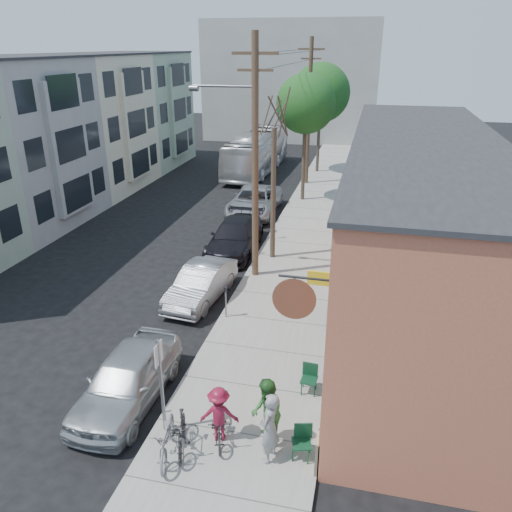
% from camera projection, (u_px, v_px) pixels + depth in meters
% --- Properties ---
extents(ground, '(120.00, 120.00, 0.00)m').
position_uv_depth(ground, '(152.00, 338.00, 17.81)').
color(ground, black).
extents(sidewalk, '(4.50, 58.00, 0.15)m').
position_uv_depth(sidewalk, '(310.00, 238.00, 26.73)').
color(sidewalk, gray).
rests_on(sidewalk, ground).
extents(cafe_building, '(6.60, 20.20, 6.61)m').
position_uv_depth(cafe_building, '(416.00, 225.00, 19.09)').
color(cafe_building, '#B35E42').
rests_on(cafe_building, ground).
extents(apartment_row, '(6.30, 32.00, 9.00)m').
position_uv_depth(apartment_row, '(63.00, 134.00, 31.07)').
color(apartment_row, '#9CB296').
rests_on(apartment_row, ground).
extents(end_cap_building, '(18.00, 8.00, 12.00)m').
position_uv_depth(end_cap_building, '(292.00, 81.00, 53.48)').
color(end_cap_building, '#9D9D98').
rests_on(end_cap_building, ground).
extents(sign_post, '(0.07, 0.45, 2.80)m').
position_uv_depth(sign_post, '(161.00, 377.00, 12.72)').
color(sign_post, slate).
rests_on(sign_post, sidewalk).
extents(parking_meter_near, '(0.14, 0.14, 1.24)m').
position_uv_depth(parking_meter_near, '(226.00, 297.00, 18.57)').
color(parking_meter_near, slate).
rests_on(parking_meter_near, sidewalk).
extents(parking_meter_far, '(0.14, 0.14, 1.24)m').
position_uv_depth(parking_meter_far, '(271.00, 224.00, 26.11)').
color(parking_meter_far, slate).
rests_on(parking_meter_far, sidewalk).
extents(utility_pole_near, '(3.57, 0.28, 10.00)m').
position_uv_depth(utility_pole_near, '(254.00, 157.00, 20.33)').
color(utility_pole_near, '#503A28').
rests_on(utility_pole_near, sidewalk).
extents(utility_pole_far, '(1.80, 0.28, 10.00)m').
position_uv_depth(utility_pole_far, '(309.00, 111.00, 35.11)').
color(utility_pole_far, '#503A28').
rests_on(utility_pole_far, sidewalk).
extents(tree_bare, '(0.24, 0.24, 6.15)m').
position_uv_depth(tree_bare, '(273.00, 195.00, 23.03)').
color(tree_bare, '#44392C').
rests_on(tree_bare, sidewalk).
extents(tree_leafy_mid, '(3.69, 3.69, 7.96)m').
position_uv_depth(tree_leafy_mid, '(306.00, 104.00, 30.81)').
color(tree_leafy_mid, '#44392C').
rests_on(tree_leafy_mid, sidewalk).
extents(tree_leafy_far, '(4.48, 4.48, 8.30)m').
position_uv_depth(tree_leafy_far, '(321.00, 93.00, 38.18)').
color(tree_leafy_far, '#44392C').
rests_on(tree_leafy_far, sidewalk).
extents(patio_chair_a, '(0.54, 0.54, 0.88)m').
position_uv_depth(patio_chair_a, '(309.00, 380.00, 14.64)').
color(patio_chair_a, '#103A23').
rests_on(patio_chair_a, sidewalk).
extents(patio_chair_b, '(0.62, 0.62, 0.88)m').
position_uv_depth(patio_chair_b, '(302.00, 443.00, 12.31)').
color(patio_chair_b, '#103A23').
rests_on(patio_chair_b, sidewalk).
extents(patron_grey, '(0.59, 0.78, 1.93)m').
position_uv_depth(patron_grey, '(269.00, 428.00, 12.06)').
color(patron_grey, gray).
rests_on(patron_grey, sidewalk).
extents(patron_green, '(0.99, 1.13, 1.97)m').
position_uv_depth(patron_green, '(267.00, 414.00, 12.48)').
color(patron_green, '#2A6327').
rests_on(patron_green, sidewalk).
extents(cyclist, '(1.10, 0.76, 1.56)m').
position_uv_depth(cyclist, '(219.00, 414.00, 12.78)').
color(cyclist, maroon).
rests_on(cyclist, sidewalk).
extents(cyclist_bike, '(1.04, 1.73, 0.86)m').
position_uv_depth(cyclist_bike, '(220.00, 425.00, 12.92)').
color(cyclist_bike, black).
rests_on(cyclist_bike, sidewalk).
extents(parked_bike_a, '(0.90, 1.71, 0.99)m').
position_uv_depth(parked_bike_a, '(181.00, 433.00, 12.56)').
color(parked_bike_a, black).
rests_on(parked_bike_a, sidewalk).
extents(parked_bike_b, '(1.10, 1.99, 0.99)m').
position_uv_depth(parked_bike_b, '(167.00, 438.00, 12.40)').
color(parked_bike_b, slate).
rests_on(parked_bike_b, sidewalk).
extents(car_0, '(1.93, 4.68, 1.59)m').
position_uv_depth(car_0, '(127.00, 379.00, 14.36)').
color(car_0, '#AAAFB2').
rests_on(car_0, ground).
extents(car_1, '(1.97, 4.51, 1.44)m').
position_uv_depth(car_1, '(201.00, 284.00, 20.20)').
color(car_1, '#96989D').
rests_on(car_1, ground).
extents(car_2, '(2.30, 5.41, 1.55)m').
position_uv_depth(car_2, '(235.00, 236.00, 24.99)').
color(car_2, black).
rests_on(car_2, ground).
extents(car_3, '(2.70, 5.81, 1.61)m').
position_uv_depth(car_3, '(254.00, 201.00, 30.51)').
color(car_3, '#9B9FA3').
rests_on(car_3, ground).
extents(bus, '(3.09, 11.46, 3.17)m').
position_uv_depth(bus, '(257.00, 152.00, 40.33)').
color(bus, silver).
rests_on(bus, ground).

